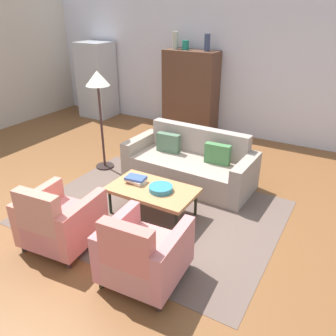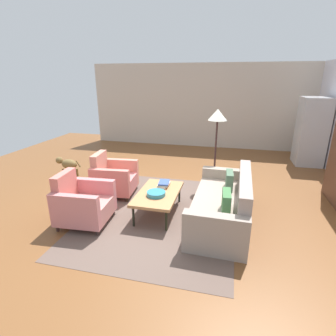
{
  "view_description": "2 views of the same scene",
  "coord_description": "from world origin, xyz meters",
  "px_view_note": "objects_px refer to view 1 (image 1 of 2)",
  "views": [
    {
      "loc": [
        2.54,
        -3.47,
        2.7
      ],
      "look_at": [
        0.42,
        0.2,
        0.66
      ],
      "focal_mm": 36.8,
      "sensor_mm": 36.0,
      "label": 1
    },
    {
      "loc": [
        4.39,
        1.16,
        2.35
      ],
      "look_at": [
        0.05,
        0.11,
        0.8
      ],
      "focal_mm": 28.03,
      "sensor_mm": 36.0,
      "label": 2
    }
  ],
  "objects_px": {
    "armchair_left": "(58,222)",
    "vase_tall": "(175,40)",
    "couch": "(191,165)",
    "armchair_right": "(142,256)",
    "refrigerator": "(97,80)",
    "vase_round": "(185,45)",
    "fruit_bowl": "(161,188)",
    "book_stack": "(136,179)",
    "coffee_table": "(152,191)",
    "cabinet": "(191,92)",
    "vase_small": "(207,42)",
    "floor_lamp": "(98,88)"
  },
  "relations": [
    {
      "from": "armchair_left",
      "to": "vase_tall",
      "type": "xyz_separation_m",
      "value": [
        -0.96,
        4.6,
        1.64
      ]
    },
    {
      "from": "vase_tall",
      "to": "couch",
      "type": "bearing_deg",
      "value": -55.27
    },
    {
      "from": "armchair_right",
      "to": "refrigerator",
      "type": "xyz_separation_m",
      "value": [
        -4.39,
        4.5,
        0.58
      ]
    },
    {
      "from": "vase_tall",
      "to": "vase_round",
      "type": "relative_size",
      "value": 1.86
    },
    {
      "from": "fruit_bowl",
      "to": "book_stack",
      "type": "bearing_deg",
      "value": 176.2
    },
    {
      "from": "couch",
      "to": "vase_round",
      "type": "height_order",
      "value": "vase_round"
    },
    {
      "from": "coffee_table",
      "to": "armchair_left",
      "type": "height_order",
      "value": "armchair_left"
    },
    {
      "from": "fruit_bowl",
      "to": "cabinet",
      "type": "distance_m",
      "value": 3.7
    },
    {
      "from": "coffee_table",
      "to": "book_stack",
      "type": "relative_size",
      "value": 4.03
    },
    {
      "from": "armchair_right",
      "to": "vase_round",
      "type": "relative_size",
      "value": 4.57
    },
    {
      "from": "vase_small",
      "to": "refrigerator",
      "type": "distance_m",
      "value": 3.16
    },
    {
      "from": "armchair_left",
      "to": "refrigerator",
      "type": "height_order",
      "value": "refrigerator"
    },
    {
      "from": "armchair_left",
      "to": "vase_round",
      "type": "height_order",
      "value": "vase_round"
    },
    {
      "from": "couch",
      "to": "refrigerator",
      "type": "xyz_separation_m",
      "value": [
        -3.78,
        2.15,
        0.64
      ]
    },
    {
      "from": "cabinet",
      "to": "vase_round",
      "type": "bearing_deg",
      "value": -178.19
    },
    {
      "from": "vase_round",
      "to": "coffee_table",
      "type": "bearing_deg",
      "value": -69.2
    },
    {
      "from": "fruit_bowl",
      "to": "cabinet",
      "type": "height_order",
      "value": "cabinet"
    },
    {
      "from": "couch",
      "to": "vase_tall",
      "type": "distance_m",
      "value": 3.21
    },
    {
      "from": "vase_round",
      "to": "armchair_left",
      "type": "bearing_deg",
      "value": -81.22
    },
    {
      "from": "floor_lamp",
      "to": "armchair_left",
      "type": "bearing_deg",
      "value": -64.03
    },
    {
      "from": "vase_tall",
      "to": "vase_round",
      "type": "bearing_deg",
      "value": 0.0
    },
    {
      "from": "vase_small",
      "to": "fruit_bowl",
      "type": "bearing_deg",
      "value": -74.71
    },
    {
      "from": "armchair_left",
      "to": "vase_tall",
      "type": "relative_size",
      "value": 2.46
    },
    {
      "from": "refrigerator",
      "to": "book_stack",
      "type": "bearing_deg",
      "value": -43.48
    },
    {
      "from": "coffee_table",
      "to": "armchair_left",
      "type": "distance_m",
      "value": 1.31
    },
    {
      "from": "coffee_table",
      "to": "vase_small",
      "type": "xyz_separation_m",
      "value": [
        -0.8,
        3.43,
        1.6
      ]
    },
    {
      "from": "vase_small",
      "to": "refrigerator",
      "type": "relative_size",
      "value": 0.18
    },
    {
      "from": "fruit_bowl",
      "to": "vase_small",
      "type": "distance_m",
      "value": 3.87
    },
    {
      "from": "fruit_bowl",
      "to": "book_stack",
      "type": "xyz_separation_m",
      "value": [
        -0.43,
        0.03,
        0.01
      ]
    },
    {
      "from": "couch",
      "to": "vase_small",
      "type": "height_order",
      "value": "vase_small"
    },
    {
      "from": "couch",
      "to": "refrigerator",
      "type": "bearing_deg",
      "value": -27.86
    },
    {
      "from": "couch",
      "to": "armchair_left",
      "type": "distance_m",
      "value": 2.43
    },
    {
      "from": "cabinet",
      "to": "vase_small",
      "type": "distance_m",
      "value": 1.13
    },
    {
      "from": "armchair_right",
      "to": "cabinet",
      "type": "xyz_separation_m",
      "value": [
        -1.76,
        4.6,
        0.56
      ]
    },
    {
      "from": "book_stack",
      "to": "armchair_left",
      "type": "bearing_deg",
      "value": -103.92
    },
    {
      "from": "couch",
      "to": "floor_lamp",
      "type": "height_order",
      "value": "floor_lamp"
    },
    {
      "from": "coffee_table",
      "to": "fruit_bowl",
      "type": "xyz_separation_m",
      "value": [
        0.13,
        -0.0,
        0.07
      ]
    },
    {
      "from": "fruit_bowl",
      "to": "vase_small",
      "type": "height_order",
      "value": "vase_small"
    },
    {
      "from": "fruit_bowl",
      "to": "vase_round",
      "type": "height_order",
      "value": "vase_round"
    },
    {
      "from": "cabinet",
      "to": "refrigerator",
      "type": "bearing_deg",
      "value": -177.72
    },
    {
      "from": "couch",
      "to": "armchair_left",
      "type": "bearing_deg",
      "value": 77.48
    },
    {
      "from": "vase_small",
      "to": "vase_round",
      "type": "bearing_deg",
      "value": 180.0
    },
    {
      "from": "couch",
      "to": "armchair_right",
      "type": "distance_m",
      "value": 2.43
    },
    {
      "from": "armchair_left",
      "to": "book_stack",
      "type": "distance_m",
      "value": 1.24
    },
    {
      "from": "fruit_bowl",
      "to": "cabinet",
      "type": "bearing_deg",
      "value": 110.55
    },
    {
      "from": "fruit_bowl",
      "to": "refrigerator",
      "type": "distance_m",
      "value": 5.16
    },
    {
      "from": "refrigerator",
      "to": "armchair_left",
      "type": "bearing_deg",
      "value": -54.68
    },
    {
      "from": "vase_tall",
      "to": "floor_lamp",
      "type": "height_order",
      "value": "vase_tall"
    },
    {
      "from": "refrigerator",
      "to": "couch",
      "type": "bearing_deg",
      "value": -29.56
    },
    {
      "from": "armchair_left",
      "to": "armchair_right",
      "type": "bearing_deg",
      "value": -5.44
    }
  ]
}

